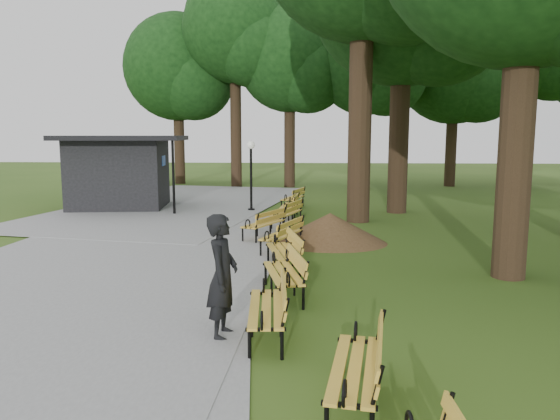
# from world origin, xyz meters

# --- Properties ---
(ground) EXTENTS (100.00, 100.00, 0.00)m
(ground) POSITION_xyz_m (0.00, 0.00, 0.00)
(ground) COLOR #305016
(ground) RESTS_ON ground
(path) EXTENTS (12.00, 38.00, 0.06)m
(path) POSITION_xyz_m (-4.00, 3.00, 0.03)
(path) COLOR gray
(path) RESTS_ON ground
(person) EXTENTS (0.51, 0.72, 1.88)m
(person) POSITION_xyz_m (-0.48, -0.96, 0.94)
(person) COLOR black
(person) RESTS_ON ground
(kiosk) EXTENTS (5.29, 4.74, 3.02)m
(kiosk) POSITION_xyz_m (-7.12, 12.92, 1.51)
(kiosk) COLOR black
(kiosk) RESTS_ON ground
(lamp_post) EXTENTS (0.32, 0.32, 2.81)m
(lamp_post) POSITION_xyz_m (-1.53, 12.34, 2.05)
(lamp_post) COLOR black
(lamp_post) RESTS_ON ground
(dirt_mound) EXTENTS (2.71, 2.71, 0.85)m
(dirt_mound) POSITION_xyz_m (1.39, 6.20, 0.43)
(dirt_mound) COLOR #47301C
(dirt_mound) RESTS_ON ground
(bench_1) EXTENTS (0.92, 1.97, 0.88)m
(bench_1) POSITION_xyz_m (1.33, -2.88, 0.44)
(bench_1) COLOR gold
(bench_1) RESTS_ON ground
(bench_2) EXTENTS (0.78, 1.94, 0.88)m
(bench_2) POSITION_xyz_m (0.17, -0.91, 0.44)
(bench_2) COLOR gold
(bench_2) RESTS_ON ground
(bench_3) EXTENTS (1.04, 1.99, 0.88)m
(bench_3) POSITION_xyz_m (0.32, 1.12, 0.44)
(bench_3) COLOR gold
(bench_3) RESTS_ON ground
(bench_4) EXTENTS (1.04, 1.99, 0.88)m
(bench_4) POSITION_xyz_m (0.22, 3.01, 0.44)
(bench_4) COLOR gold
(bench_4) RESTS_ON ground
(bench_5) EXTENTS (1.25, 2.00, 0.88)m
(bench_5) POSITION_xyz_m (0.08, 4.99, 0.44)
(bench_5) COLOR gold
(bench_5) RESTS_ON ground
(bench_6) EXTENTS (1.38, 1.99, 0.88)m
(bench_6) POSITION_xyz_m (-0.54, 6.72, 0.44)
(bench_6) COLOR gold
(bench_6) RESTS_ON ground
(bench_7) EXTENTS (1.18, 2.00, 0.88)m
(bench_7) POSITION_xyz_m (0.04, 8.87, 0.44)
(bench_7) COLOR gold
(bench_7) RESTS_ON ground
(bench_8) EXTENTS (0.78, 1.94, 0.88)m
(bench_8) POSITION_xyz_m (0.04, 10.71, 0.44)
(bench_8) COLOR gold
(bench_8) RESTS_ON ground
(bench_9) EXTENTS (1.11, 2.00, 0.88)m
(bench_9) POSITION_xyz_m (0.11, 13.14, 0.44)
(bench_9) COLOR gold
(bench_9) RESTS_ON ground
(tree_backdrop) EXTENTS (35.99, 9.80, 16.46)m
(tree_backdrop) POSITION_xyz_m (6.97, 22.98, 8.23)
(tree_backdrop) COLOR black
(tree_backdrop) RESTS_ON ground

